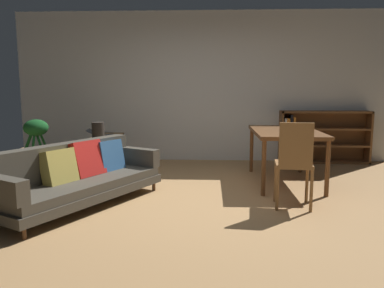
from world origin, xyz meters
TOP-DOWN VIEW (x-y plane):
  - ground_plane at (0.00, 0.00)m, footprint 8.16×8.16m
  - back_wall_panel at (0.00, 2.70)m, footprint 6.80×0.10m
  - fabric_couch at (-1.39, -0.16)m, footprint 1.63×2.18m
  - media_console at (-1.53, 1.51)m, footprint 0.37×1.14m
  - open_laptop at (-1.60, 1.61)m, footprint 0.42×0.35m
  - desk_speaker at (-1.53, 1.22)m, footprint 0.19×0.19m
  - potted_floor_plant at (-2.57, 1.42)m, footprint 0.47×0.55m
  - dining_table at (1.19, 0.99)m, footprint 0.88×1.50m
  - dining_chair_near at (1.07, -0.20)m, footprint 0.44×0.42m
  - bookshelf at (2.09, 2.53)m, footprint 1.58×0.30m

SIDE VIEW (x-z plane):
  - ground_plane at x=0.00m, z-range 0.00..0.00m
  - media_console at x=-1.53m, z-range -0.01..0.57m
  - fabric_couch at x=-1.39m, z-range -0.02..0.70m
  - bookshelf at x=2.09m, z-range -0.01..0.92m
  - potted_floor_plant at x=-2.57m, z-range 0.04..0.89m
  - dining_chair_near at x=1.07m, z-range 0.06..1.04m
  - open_laptop at x=-1.60m, z-range 0.55..0.66m
  - dining_table at x=1.19m, z-range 0.31..1.06m
  - desk_speaker at x=-1.53m, z-range 0.58..0.83m
  - back_wall_panel at x=0.00m, z-range 0.00..2.70m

